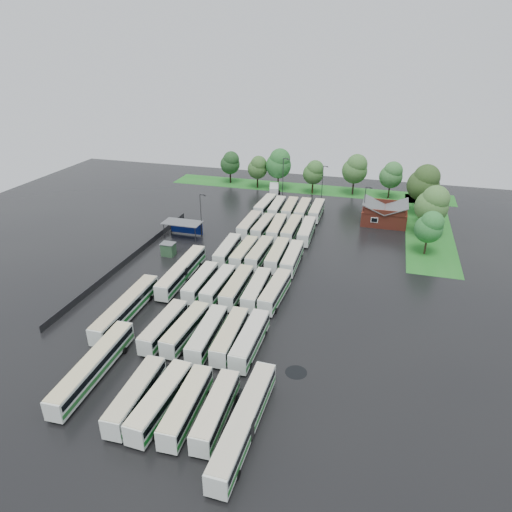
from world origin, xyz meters
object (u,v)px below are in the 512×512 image
(artic_bus_east, at_px, (244,422))
(artic_bus_west_a, at_px, (94,366))
(brick_building, at_px, (384,216))
(minibus, at_px, (274,190))

(artic_bus_east, bearing_deg, artic_bus_west_a, 171.29)
(brick_building, xyz_separation_m, artic_bus_west_a, (-32.93, -65.84, -0.16))
(artic_bus_west_a, xyz_separation_m, minibus, (3.20, 79.26, -0.15))
(brick_building, bearing_deg, minibus, 155.71)
(artic_bus_east, xyz_separation_m, minibus, (-17.69, 82.76, -0.20))
(artic_bus_west_a, bearing_deg, minibus, 85.32)
(minibus, bearing_deg, brick_building, -37.64)
(brick_building, distance_m, minibus, 32.63)
(artic_bus_west_a, relative_size, minibus, 2.46)
(brick_building, distance_m, artic_bus_west_a, 73.62)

